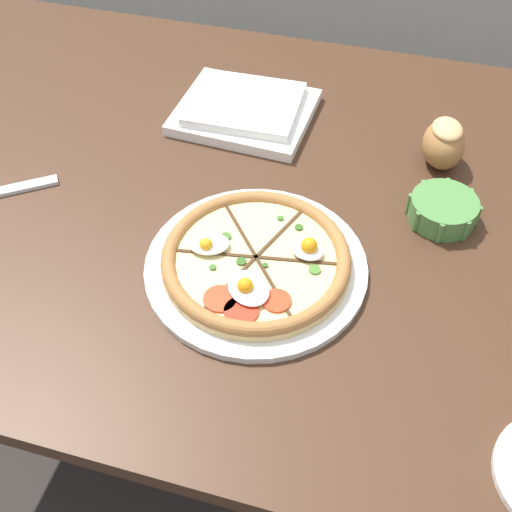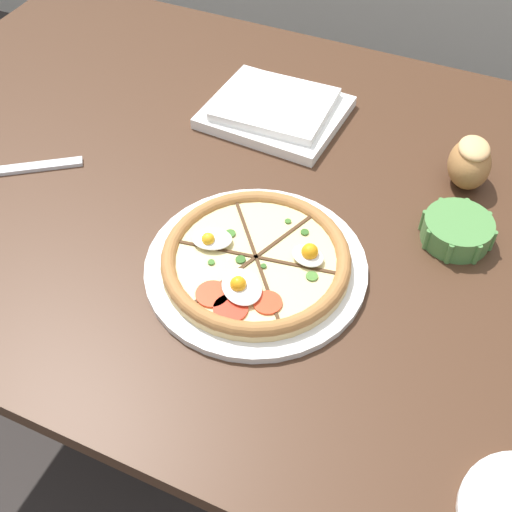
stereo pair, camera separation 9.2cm
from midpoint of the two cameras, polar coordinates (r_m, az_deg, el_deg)
name	(u,v)px [view 1 (the left image)]	position (r m, az deg, el deg)	size (l,w,h in m)	color
ground_plane	(253,415)	(1.69, -1.90, -14.08)	(12.00, 12.00, 0.00)	#2D2826
dining_table	(251,228)	(1.13, -2.76, 2.38)	(1.55, 1.00, 0.77)	#422819
pizza	(256,262)	(0.93, -2.84, -0.68)	(0.33, 0.33, 0.05)	white
ramekin_bowl	(443,209)	(1.03, 13.88, 3.93)	(0.11, 0.11, 0.04)	#4C8442
napkin_folded	(245,109)	(1.22, -3.24, 12.80)	(0.25, 0.22, 0.04)	white
bread_piece_mid	(444,143)	(1.13, 14.10, 9.63)	(0.09, 0.11, 0.08)	#A3703D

